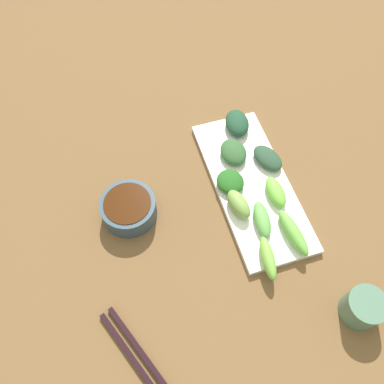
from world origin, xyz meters
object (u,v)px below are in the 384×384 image
(sauce_bowl, at_px, (129,208))
(tea_cup, at_px, (363,308))
(serving_plate, at_px, (252,185))
(chopsticks, at_px, (148,371))

(sauce_bowl, height_order, tea_cup, tea_cup)
(serving_plate, xyz_separation_m, chopsticks, (-0.27, -0.26, -0.00))
(serving_plate, height_order, chopsticks, serving_plate)
(chopsticks, relative_size, tea_cup, 3.56)
(chopsticks, xyz_separation_m, tea_cup, (0.35, -0.01, 0.02))
(sauce_bowl, bearing_deg, tea_cup, -42.07)
(sauce_bowl, relative_size, tea_cup, 1.61)
(tea_cup, bearing_deg, sauce_bowl, 137.93)
(sauce_bowl, xyz_separation_m, tea_cup, (0.31, -0.28, 0.00))
(sauce_bowl, height_order, chopsticks, sauce_bowl)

